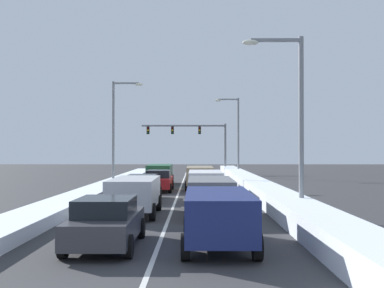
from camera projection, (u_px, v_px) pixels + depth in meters
The scene contains 18 objects.
ground_plane at pixel (176, 199), 28.70m from camera, with size 135.98×135.98×0.00m, color #333335.
lane_stripe_between_right_lane_and_center_lane at pixel (179, 191), 33.93m from camera, with size 0.14×57.53×0.01m, color silver.
snow_bank_right_shoulder at pixel (254, 185), 33.90m from camera, with size 1.71×57.53×0.87m, color silver.
snow_bank_left_shoulder at pixel (104, 188), 33.97m from camera, with size 2.03×57.53×0.50m, color silver.
suv_navy_right_lane_nearest at pixel (218, 214), 14.50m from camera, with size 2.16×4.90×1.67m.
suv_gray_right_lane_second at pixel (210, 194), 21.29m from camera, with size 2.16×4.90×1.67m.
suv_white_right_lane_third at pixel (205, 182), 28.59m from camera, with size 2.16×4.90×1.67m.
suv_tan_right_lane_fourth at pixel (200, 176), 35.90m from camera, with size 2.16×4.90×1.67m.
sedan_maroon_right_lane_fifth at pixel (202, 174), 42.92m from camera, with size 2.00×4.50×1.51m.
sedan_charcoal_center_lane_nearest at pixel (106, 222), 14.57m from camera, with size 2.00×4.50×1.51m.
suv_silver_center_lane_second at pixel (135, 193), 21.69m from camera, with size 2.16×4.90×1.67m.
sedan_black_center_lane_third at pixel (142, 187), 27.95m from camera, with size 2.00×4.50×1.51m.
sedan_red_center_lane_fourth at pixel (159, 180), 34.24m from camera, with size 2.00×4.50×1.51m.
suv_green_center_lane_fifth at pixel (160, 172), 40.86m from camera, with size 2.16×4.90×1.67m.
traffic_light_gantry at pixel (195, 136), 60.11m from camera, with size 10.60×0.47×6.20m.
street_lamp_right_near at pixel (293, 109), 20.88m from camera, with size 2.66×0.36×7.88m.
street_lamp_right_mid at pixel (235, 130), 52.26m from camera, with size 2.66×0.36×8.58m.
street_lamp_left_mid at pixel (117, 123), 41.42m from camera, with size 2.66×0.36×8.84m.
Camera 1 is at (1.13, -7.81, 2.96)m, focal length 45.03 mm.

